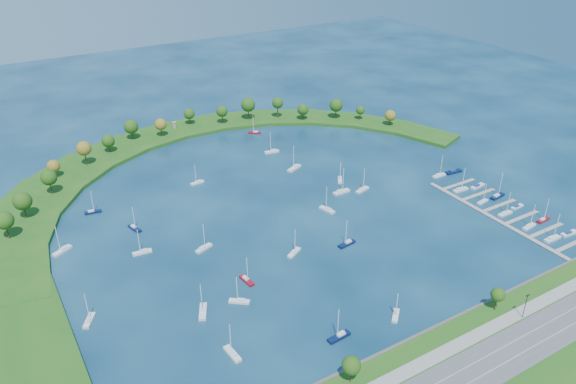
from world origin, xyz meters
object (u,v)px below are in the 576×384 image
docked_boat_1 (569,233)px  moored_boat_19 (62,250)px  moored_boat_13 (339,336)px  moored_boat_20 (247,280)px  dock_system (504,214)px  moored_boat_10 (239,301)px  docked_boat_2 (529,226)px  docked_boat_4 (505,213)px  docked_boat_6 (483,201)px  docked_boat_0 (552,238)px  moored_boat_8 (362,189)px  docked_boat_9 (477,186)px  moored_boat_6 (341,191)px  moored_boat_0 (272,151)px  docked_boat_7 (497,196)px  docked_boat_10 (439,175)px  moored_boat_4 (93,211)px  moored_boat_15 (197,182)px  moored_boat_16 (203,311)px  docked_boat_8 (461,189)px  moored_boat_7 (89,320)px  moored_boat_3 (204,248)px  moored_boat_9 (294,167)px  moored_boat_17 (134,228)px  docked_boat_11 (453,172)px  moored_boat_12 (347,243)px  moored_boat_5 (294,252)px  docked_boat_5 (517,207)px  moored_boat_2 (340,179)px  moored_boat_14 (327,209)px  harbor_tower (174,125)px  docked_boat_3 (543,219)px  moored_boat_11 (255,132)px  moored_boat_21 (396,315)px  moored_boat_1 (232,353)px

docked_boat_1 → moored_boat_19: bearing=157.5°
moored_boat_13 → moored_boat_20: bearing=-78.0°
dock_system → moored_boat_10: (-136.89, 7.11, 0.54)m
docked_boat_2 → docked_boat_4: 13.54m
docked_boat_2 → docked_boat_6: (0.02, 27.26, -0.04)m
docked_boat_0 → docked_boat_1: (10.47, -1.05, -0.28)m
moored_boat_8 → moored_boat_10: (-93.87, -46.71, -0.03)m
docked_boat_1 → docked_boat_2: bearing=133.7°
docked_boat_1 → docked_boat_9: bearing=95.0°
moored_boat_6 → moored_boat_0: bearing=93.3°
dock_system → docked_boat_7: 16.96m
moored_boat_10 → docked_boat_10: size_ratio=0.97×
moored_boat_4 → moored_boat_15: moored_boat_4 is taller
moored_boat_16 → docked_boat_8: 152.28m
moored_boat_7 → moored_boat_3: bearing=-37.3°
docked_boat_2 → docked_boat_8: docked_boat_8 is taller
moored_boat_13 → docked_boat_1: moored_boat_13 is taller
moored_boat_3 → moored_boat_9: bearing=11.6°
moored_boat_0 → moored_boat_20: bearing=64.1°
moored_boat_9 → moored_boat_19: moored_boat_9 is taller
moored_boat_10 → docked_boat_10: 144.70m
moored_boat_17 → moored_boat_19: bearing=-101.9°
docked_boat_6 → docked_boat_11: docked_boat_6 is taller
moored_boat_12 → docked_boat_11: 96.02m
docked_boat_6 → dock_system: bearing=-99.2°
moored_boat_12 → moored_boat_5: bearing=-22.3°
moored_boat_9 → docked_boat_1: 139.56m
dock_system → docked_boat_5: size_ratio=10.66×
moored_boat_13 → docked_boat_7: bearing=-166.3°
moored_boat_2 → moored_boat_3: (-88.13, -22.66, 0.03)m
moored_boat_0 → moored_boat_9: 25.92m
docked_boat_6 → docked_boat_9: bearing=42.4°
moored_boat_4 → docked_boat_7: 199.22m
moored_boat_14 → moored_boat_15: (-42.38, 58.91, -0.05)m
moored_boat_0 → moored_boat_12: moored_boat_0 is taller
moored_boat_4 → moored_boat_16: moored_boat_16 is taller
docked_boat_5 → harbor_tower: bearing=116.7°
docked_boat_0 → docked_boat_4: docked_boat_0 is taller
moored_boat_12 → moored_boat_16: (-71.30, -8.80, 0.02)m
moored_boat_14 → docked_boat_3: moored_boat_14 is taller
moored_boat_11 → docked_boat_3: size_ratio=1.04×
moored_boat_12 → docked_boat_4: size_ratio=1.06×
docked_boat_1 → docked_boat_5: (0.02, 28.10, -0.10)m
moored_boat_19 → docked_boat_5: 211.04m
moored_boat_9 → moored_boat_19: bearing=-14.9°
moored_boat_9 → docked_boat_7: moored_boat_9 is taller
moored_boat_20 → docked_boat_11: 143.99m
moored_boat_21 → docked_boat_2: size_ratio=0.91×
moored_boat_1 → moored_boat_7: (-36.59, 41.05, -0.02)m
docked_boat_8 → moored_boat_13: bearing=-150.6°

